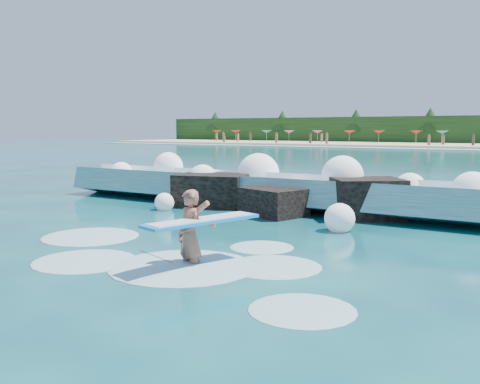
{
  "coord_description": "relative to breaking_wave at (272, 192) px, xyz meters",
  "views": [
    {
      "loc": [
        8.84,
        -9.4,
        2.81
      ],
      "look_at": [
        1.5,
        2.0,
        1.2
      ],
      "focal_mm": 40.0,
      "sensor_mm": 36.0,
      "label": 1
    }
  ],
  "objects": [
    {
      "name": "breaking_wave",
      "position": [
        0.0,
        0.0,
        0.0
      ],
      "size": [
        17.82,
        2.78,
        1.54
      ],
      "color": "teal",
      "rests_on": "ground"
    },
    {
      "name": "rock_cluster",
      "position": [
        0.66,
        -0.97,
        -0.07
      ],
      "size": [
        8.52,
        3.5,
        1.48
      ],
      "color": "black",
      "rests_on": "ground"
    },
    {
      "name": "ground",
      "position": [
        0.57,
        -7.37,
        -0.54
      ],
      "size": [
        200.0,
        200.0,
        0.0
      ],
      "primitive_type": "plane",
      "color": "#083542",
      "rests_on": "ground"
    },
    {
      "name": "surfer_with_board",
      "position": [
        2.78,
        -8.26,
        0.17
      ],
      "size": [
        1.33,
        3.04,
        1.91
      ],
      "color": "#905943",
      "rests_on": "ground"
    },
    {
      "name": "beachgoers",
      "position": [
        -6.13,
        67.79,
        0.57
      ],
      "size": [
        104.99,
        12.58,
        1.93
      ],
      "color": "#3F332D",
      "rests_on": "ground"
    },
    {
      "name": "wave_spray",
      "position": [
        0.16,
        -0.12,
        0.47
      ],
      "size": [
        14.83,
        4.88,
        2.01
      ],
      "color": "white",
      "rests_on": "ground"
    },
    {
      "name": "surf_foam",
      "position": [
        1.87,
        -8.14,
        -0.54
      ],
      "size": [
        9.33,
        5.11,
        0.15
      ],
      "color": "silver",
      "rests_on": "ground"
    }
  ]
}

